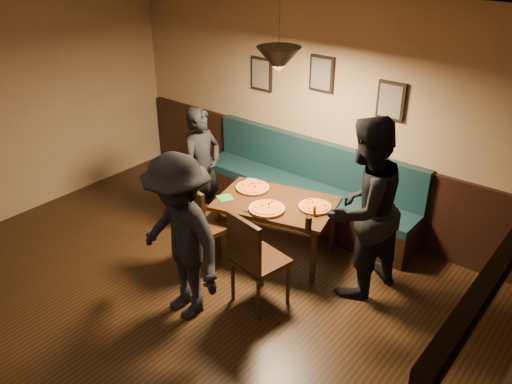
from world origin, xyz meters
TOP-DOWN VIEW (x-y plane):
  - floor at (0.00, 0.00)m, footprint 7.00×7.00m
  - ceiling at (0.00, 0.00)m, footprint 7.00×7.00m
  - wall_back at (0.00, 3.50)m, footprint 6.00×0.00m
  - wainscot at (0.00, 3.47)m, footprint 5.88×0.06m
  - booth_bench at (0.00, 3.20)m, footprint 3.00×0.60m
  - window_frame at (2.96, 0.50)m, footprint 0.06×2.56m
  - window_glass at (2.93, 0.50)m, footprint 0.00×2.40m
  - picture_left at (-0.90, 3.47)m, footprint 0.32×0.04m
  - picture_center at (0.00, 3.47)m, footprint 0.32×0.04m
  - picture_right at (0.90, 3.47)m, footprint 0.32×0.04m
  - pendant_lamp at (0.20, 2.33)m, footprint 0.44×0.44m
  - dining_table at (0.20, 2.33)m, footprint 1.46×1.13m
  - chair_near_left at (-0.28, 1.75)m, footprint 0.52×0.52m
  - chair_near_right at (0.60, 1.56)m, footprint 0.53×0.53m
  - diner_left at (-0.89, 2.31)m, footprint 0.37×0.56m
  - diner_right at (1.24, 2.37)m, footprint 0.90×1.06m
  - diner_front at (0.11, 0.98)m, footprint 1.17×0.79m
  - pizza_a at (-0.19, 2.41)m, footprint 0.51×0.51m
  - pizza_b at (0.24, 2.11)m, footprint 0.39×0.39m
  - pizza_c at (0.62, 2.48)m, footprint 0.45×0.45m
  - soda_glass at (0.81, 2.06)m, footprint 0.08×0.08m
  - tabasco_bottle at (0.71, 2.33)m, footprint 0.04×0.04m
  - napkin_a at (-0.34, 2.56)m, footprint 0.18×0.18m
  - napkin_b at (-0.29, 2.05)m, footprint 0.21×0.21m
  - cutlery_set at (0.21, 1.95)m, footprint 0.18×0.04m

SIDE VIEW (x-z plane):
  - floor at x=0.00m, z-range 0.00..0.00m
  - dining_table at x=0.20m, z-range 0.00..0.69m
  - wainscot at x=0.00m, z-range 0.00..1.00m
  - booth_bench at x=0.00m, z-range 0.00..1.00m
  - chair_near_left at x=-0.28m, z-range 0.00..1.01m
  - chair_near_right at x=0.60m, z-range 0.00..1.03m
  - cutlery_set at x=0.21m, z-range 0.69..0.69m
  - napkin_a at x=-0.34m, z-range 0.69..0.69m
  - napkin_b at x=-0.29m, z-range 0.69..0.70m
  - pizza_c at x=0.62m, z-range 0.69..0.73m
  - pizza_a at x=-0.19m, z-range 0.69..0.73m
  - pizza_b at x=0.24m, z-range 0.69..0.73m
  - tabasco_bottle at x=0.71m, z-range 0.69..0.82m
  - soda_glass at x=0.81m, z-range 0.69..0.84m
  - diner_left at x=-0.89m, z-range 0.00..1.55m
  - diner_front at x=0.11m, z-range 0.00..1.68m
  - diner_right at x=1.24m, z-range 0.00..1.89m
  - wall_back at x=0.00m, z-range -1.60..4.40m
  - window_frame at x=2.96m, z-range 0.57..2.43m
  - window_glass at x=2.93m, z-range 0.30..2.70m
  - picture_left at x=-0.90m, z-range 1.49..1.91m
  - picture_right at x=0.90m, z-range 1.49..1.91m
  - picture_center at x=0.00m, z-range 1.64..2.06m
  - pendant_lamp at x=0.20m, z-range 2.12..2.38m
  - ceiling at x=0.00m, z-range 2.80..2.80m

